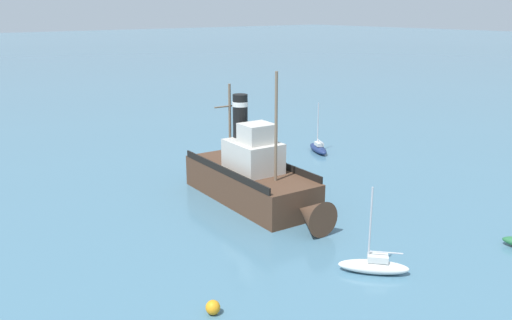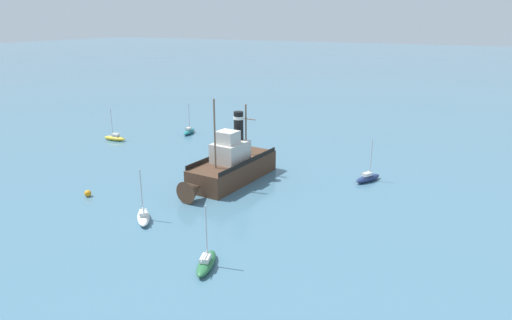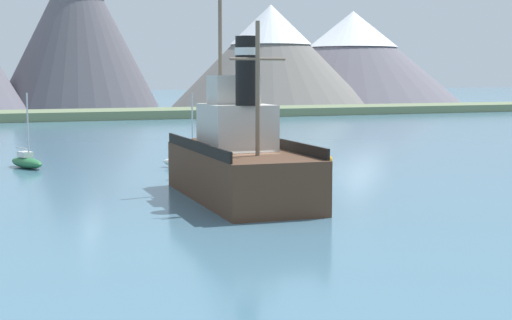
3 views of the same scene
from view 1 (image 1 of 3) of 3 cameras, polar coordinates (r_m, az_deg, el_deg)
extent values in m
plane|color=#477289|center=(41.59, -1.42, -3.78)|extent=(600.00, 600.00, 0.00)
cube|color=#4C3323|center=(40.35, -0.70, -2.60)|extent=(5.34, 12.31, 2.40)
cone|color=#4C3323|center=(34.90, 5.82, -5.68)|extent=(2.53, 2.58, 2.35)
cube|color=beige|center=(39.28, -0.31, 0.40)|extent=(3.31, 4.22, 2.20)
cube|color=beige|center=(38.43, 0.09, 2.82)|extent=(2.35, 2.17, 1.40)
cylinder|color=black|center=(40.05, -1.67, 4.66)|extent=(1.10, 1.10, 3.20)
cylinder|color=silver|center=(39.88, -1.68, 5.93)|extent=(1.16, 1.16, 0.35)
cylinder|color=#75604C|center=(36.41, 2.12, 3.45)|extent=(0.20, 0.20, 7.50)
cylinder|color=#75604C|center=(41.46, -2.77, 3.91)|extent=(0.20, 0.20, 6.00)
cylinder|color=#75604C|center=(41.21, -2.79, 5.70)|extent=(2.60, 0.33, 0.12)
cube|color=black|center=(41.08, 1.81, -0.15)|extent=(1.02, 11.37, 0.50)
cube|color=black|center=(38.82, -3.37, -1.12)|extent=(1.02, 11.37, 0.50)
ellipsoid|color=navy|center=(54.23, 6.56, 1.19)|extent=(2.62, 3.90, 0.70)
cube|color=silver|center=(53.92, 6.65, 1.69)|extent=(1.05, 1.27, 0.36)
cylinder|color=#B7B7BC|center=(53.95, 6.54, 3.79)|extent=(0.10, 0.10, 4.20)
cylinder|color=#B7B7BC|center=(53.46, 6.81, 1.97)|extent=(0.84, 1.66, 0.08)
ellipsoid|color=white|center=(30.61, 12.26, -10.93)|extent=(3.35, 3.57, 0.70)
cube|color=silver|center=(30.39, 12.70, -10.05)|extent=(1.21, 1.25, 0.36)
cylinder|color=#B7B7BC|center=(29.59, 11.95, -6.66)|extent=(0.10, 0.10, 4.20)
cylinder|color=#B7B7BC|center=(30.26, 13.51, -9.45)|extent=(1.26, 1.40, 0.08)
sphere|color=orange|center=(26.41, -4.56, -15.21)|extent=(0.70, 0.70, 0.70)
camera|label=2|loc=(50.10, 67.91, 10.73)|focal=32.00mm
camera|label=3|loc=(75.65, -8.57, 9.58)|focal=55.00mm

